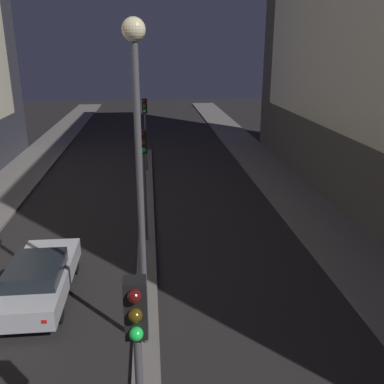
% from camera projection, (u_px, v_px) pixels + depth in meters
% --- Properties ---
extents(median_strip, '(0.71, 29.82, 0.13)m').
position_uv_depth(median_strip, '(147.00, 224.00, 19.55)').
color(median_strip, '#66605B').
rests_on(median_strip, ground).
extents(traffic_light_near, '(0.32, 0.42, 4.60)m').
position_uv_depth(traffic_light_near, '(138.00, 355.00, 6.21)').
color(traffic_light_near, '#4C4C51').
rests_on(traffic_light_near, median_strip).
extents(traffic_light_mid, '(0.32, 0.42, 4.60)m').
position_uv_depth(traffic_light_mid, '(144.00, 161.00, 16.78)').
color(traffic_light_mid, '#4C4C51').
rests_on(traffic_light_mid, median_strip).
extents(traffic_light_far, '(0.32, 0.42, 4.60)m').
position_uv_depth(traffic_light_far, '(145.00, 118.00, 26.94)').
color(traffic_light_far, '#4C4C51').
rests_on(traffic_light_far, median_strip).
extents(street_lamp, '(0.52, 0.52, 8.23)m').
position_uv_depth(street_lamp, '(138.00, 140.00, 9.87)').
color(street_lamp, '#4C4C51').
rests_on(street_lamp, median_strip).
extents(car_left_lane, '(1.86, 4.77, 1.41)m').
position_uv_depth(car_left_lane, '(39.00, 278.00, 13.71)').
color(car_left_lane, '#B2B2B7').
rests_on(car_left_lane, ground).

